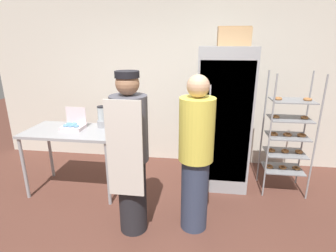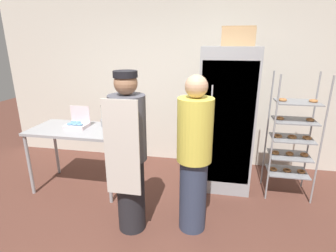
# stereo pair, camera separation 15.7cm
# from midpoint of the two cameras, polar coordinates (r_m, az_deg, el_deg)

# --- Properties ---
(back_wall) EXTENTS (6.40, 0.12, 3.04)m
(back_wall) POSITION_cam_midpoint_polar(r_m,az_deg,el_deg) (4.41, 1.13, 11.46)
(back_wall) COLOR silver
(back_wall) RESTS_ON ground_plane
(refrigerator) EXTENTS (0.72, 0.69, 1.96)m
(refrigerator) POSITION_cam_midpoint_polar(r_m,az_deg,el_deg) (3.71, 10.61, 1.44)
(refrigerator) COLOR #9EA0A5
(refrigerator) RESTS_ON ground_plane
(baking_rack) EXTENTS (0.58, 0.43, 1.65)m
(baking_rack) POSITION_cam_midpoint_polar(r_m,az_deg,el_deg) (3.82, 23.47, -2.09)
(baking_rack) COLOR #93969B
(baking_rack) RESTS_ON ground_plane
(prep_counter) EXTENTS (1.22, 0.69, 0.89)m
(prep_counter) POSITION_cam_midpoint_polar(r_m,az_deg,el_deg) (3.78, -21.04, -2.19)
(prep_counter) COLOR #9EA0A5
(prep_counter) RESTS_ON ground_plane
(donut_box) EXTENTS (0.29, 0.24, 0.28)m
(donut_box) POSITION_cam_midpoint_polar(r_m,az_deg,el_deg) (3.76, -21.11, 0.05)
(donut_box) COLOR silver
(donut_box) RESTS_ON prep_counter
(blender_pitcher) EXTENTS (0.14, 0.14, 0.30)m
(blender_pitcher) POSITION_cam_midpoint_polar(r_m,az_deg,el_deg) (3.71, -15.37, 1.71)
(blender_pitcher) COLOR #99999E
(blender_pitcher) RESTS_ON prep_counter
(cardboard_storage_box) EXTENTS (0.42, 0.32, 0.24)m
(cardboard_storage_box) POSITION_cam_midpoint_polar(r_m,az_deg,el_deg) (3.66, 12.87, 18.45)
(cardboard_storage_box) COLOR tan
(cardboard_storage_box) RESTS_ON refrigerator
(person_baker) EXTENTS (0.37, 0.39, 1.75)m
(person_baker) POSITION_cam_midpoint_polar(r_m,az_deg,el_deg) (2.74, -9.80, -6.03)
(person_baker) COLOR #232328
(person_baker) RESTS_ON ground_plane
(person_customer) EXTENTS (0.36, 0.36, 1.71)m
(person_customer) POSITION_cam_midpoint_polar(r_m,az_deg,el_deg) (2.76, 4.43, -6.43)
(person_customer) COLOR #333D56
(person_customer) RESTS_ON ground_plane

